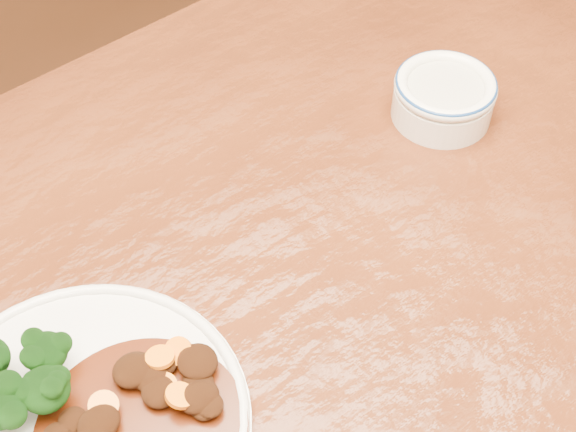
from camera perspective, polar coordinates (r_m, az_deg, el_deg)
dining_table at (r=0.84m, az=0.39°, el=-9.03°), size 1.58×1.04×0.75m
dinner_plate at (r=0.71m, az=-14.60°, el=-14.33°), size 0.29×0.29×0.02m
broccoli_florets at (r=0.71m, az=-19.56°, el=-11.24°), size 0.12×0.10×0.05m
mince_stew at (r=0.69m, az=-9.79°, el=-14.08°), size 0.18×0.18×0.03m
dip_bowl at (r=0.94m, az=11.02°, el=8.38°), size 0.12×0.12×0.05m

